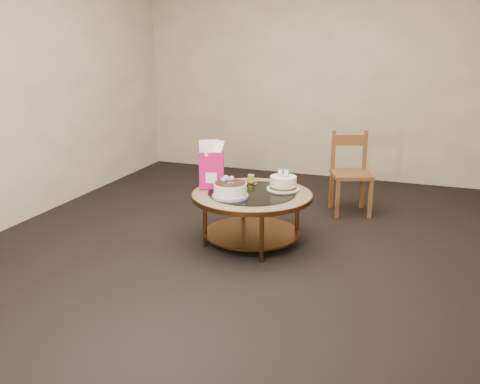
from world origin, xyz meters
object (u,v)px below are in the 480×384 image
(coffee_table, at_px, (252,202))
(dining_chair, at_px, (351,172))
(cream_cake, at_px, (283,183))
(gift_bag, at_px, (212,165))
(decorated_cake, at_px, (230,191))

(coffee_table, distance_m, dining_chair, 1.32)
(cream_cake, distance_m, gift_bag, 0.63)
(coffee_table, distance_m, gift_bag, 0.47)
(decorated_cake, bearing_deg, gift_bag, 140.39)
(cream_cake, xyz_separation_m, dining_chair, (0.43, 0.97, -0.10))
(cream_cake, bearing_deg, dining_chair, 68.38)
(cream_cake, relative_size, dining_chair, 0.35)
(dining_chair, bearing_deg, decorated_cake, -141.24)
(coffee_table, relative_size, dining_chair, 1.26)
(coffee_table, bearing_deg, cream_cake, 39.60)
(gift_bag, bearing_deg, dining_chair, 29.42)
(gift_bag, bearing_deg, decorated_cake, -58.21)
(cream_cake, height_order, gift_bag, gift_bag)
(decorated_cake, xyz_separation_m, cream_cake, (0.34, 0.37, -0.00))
(coffee_table, bearing_deg, decorated_cake, -123.22)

